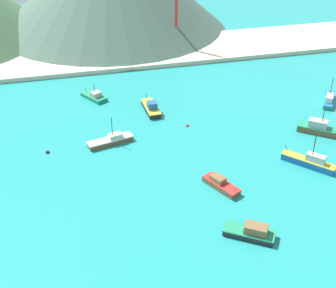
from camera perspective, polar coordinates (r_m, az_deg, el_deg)
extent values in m
cube|color=teal|center=(81.37, 3.75, -6.43)|extent=(260.00, 280.00, 0.50)
cube|color=#198466|center=(118.38, 19.34, 5.08)|extent=(6.79, 8.49, 0.87)
cube|color=#1E669E|center=(118.16, 19.39, 5.31)|extent=(6.92, 8.66, 0.20)
cube|color=silver|center=(116.83, 19.42, 5.43)|extent=(3.31, 3.81, 1.35)
cylinder|color=#4C3823|center=(121.63, 19.56, 6.29)|extent=(0.40, 0.50, 1.18)
cylinder|color=#4C3823|center=(116.36, 19.68, 6.81)|extent=(0.17, 0.17, 4.26)
cube|color=#232328|center=(107.85, -2.15, 4.38)|extent=(3.08, 8.74, 1.05)
cube|color=gold|center=(107.57, -2.15, 4.68)|extent=(3.14, 8.91, 0.20)
cube|color=#28568C|center=(106.24, -2.01, 4.85)|extent=(2.13, 2.41, 1.56)
cylinder|color=#4C3823|center=(110.66, -2.68, 5.84)|extent=(0.15, 0.62, 1.42)
cube|color=#1E5BA8|center=(91.97, 16.99, -2.28)|extent=(8.10, 8.97, 1.25)
cube|color=gold|center=(91.58, 17.06, -1.90)|extent=(8.26, 9.15, 0.20)
cube|color=beige|center=(90.87, 17.89, -1.71)|extent=(3.42, 3.65, 1.47)
cylinder|color=#4C3823|center=(92.28, 14.49, -0.62)|extent=(0.56, 0.62, 1.69)
cylinder|color=#4C3823|center=(89.57, 17.75, -0.05)|extent=(0.19, 0.19, 4.19)
cube|color=#232328|center=(73.86, 10.02, -10.93)|extent=(8.05, 6.66, 0.87)
cube|color=#238C5B|center=(73.50, 10.06, -10.62)|extent=(8.21, 6.80, 0.20)
cube|color=brown|center=(72.92, 10.88, -10.32)|extent=(4.08, 3.69, 1.33)
cube|color=brown|center=(95.70, -7.19, 0.30)|extent=(9.67, 4.41, 0.94)
cube|color=white|center=(95.41, -7.21, 0.59)|extent=(9.87, 4.50, 0.20)
cube|color=beige|center=(95.48, -6.58, 1.03)|extent=(3.16, 2.34, 0.86)
cylinder|color=#4C3823|center=(94.10, -6.99, 2.24)|extent=(0.15, 0.15, 4.04)
cube|color=brown|center=(82.83, 6.61, -5.20)|extent=(5.38, 7.66, 0.91)
cube|color=red|center=(82.51, 6.63, -4.90)|extent=(5.49, 7.81, 0.20)
cube|color=brown|center=(82.67, 6.19, -4.29)|extent=(2.82, 3.29, 0.94)
cylinder|color=#4C3823|center=(80.47, 8.36, -5.64)|extent=(0.35, 0.54, 1.24)
cube|color=#198466|center=(115.24, -9.18, 5.76)|extent=(6.18, 7.57, 0.72)
cube|color=#238C5B|center=(115.04, -9.20, 5.97)|extent=(6.30, 7.72, 0.20)
cube|color=#B2ADA3|center=(114.11, -8.96, 6.14)|extent=(2.99, 2.94, 1.13)
cylinder|color=#4C3823|center=(117.24, -10.16, 6.60)|extent=(0.34, 0.45, 0.98)
cylinder|color=#4C3823|center=(113.73, -9.16, 6.96)|extent=(0.15, 0.15, 2.21)
cube|color=brown|center=(103.84, 18.72, 1.52)|extent=(10.13, 8.81, 1.26)
cube|color=#238C5B|center=(103.50, 18.79, 1.87)|extent=(10.33, 8.98, 0.20)
cube|color=#B2ADA3|center=(103.16, 18.14, 2.44)|extent=(4.32, 4.02, 1.53)
cylinder|color=#4C3823|center=(102.19, 18.75, 3.36)|extent=(0.17, 0.17, 2.59)
sphere|color=red|center=(101.57, 2.40, 2.30)|extent=(0.77, 0.77, 0.77)
sphere|color=#232328|center=(95.24, -14.73, -0.99)|extent=(0.78, 0.78, 0.78)
cube|color=beige|center=(141.42, -4.99, 11.11)|extent=(247.00, 24.29, 1.20)
cylinder|color=#B7332D|center=(142.29, 1.03, 15.79)|extent=(0.98, 0.98, 22.15)
cylinder|color=#B7332D|center=(141.59, 1.04, 16.83)|extent=(0.49, 1.77, 0.49)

